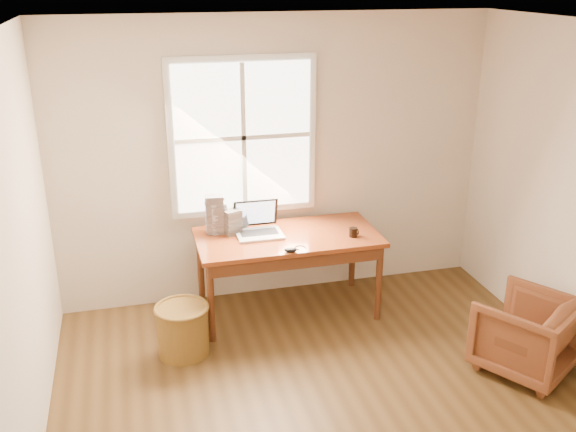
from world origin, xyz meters
The scene contains 11 objects.
room_shell centered at (-0.02, 0.16, 1.32)m, with size 4.04×4.54×2.64m.
desk centered at (0.00, 1.80, 0.73)m, with size 1.60×0.80×0.04m, color brown.
armchair centered at (1.55, 0.46, 0.31)m, with size 0.66×0.67×0.61m, color brown.
wicker_stool centered at (-0.99, 1.34, 0.21)m, with size 0.41×0.41×0.41m, color brown.
laptop centered at (-0.24, 1.84, 0.89)m, with size 0.38×0.40×0.29m, color silver, non-canonical shape.
mouse centered at (-0.07, 1.44, 0.77)m, with size 0.11×0.06×0.04m, color black.
coffee_mug centered at (0.55, 1.63, 0.79)m, with size 0.07×0.07×0.08m, color black.
cd_stack_a centered at (-0.58, 2.02, 0.89)m, with size 0.14×0.12×0.28m, color silver.
cd_stack_b centered at (-0.46, 1.96, 0.86)m, with size 0.14×0.13×0.22m, color #28272D.
cd_stack_c centered at (-0.60, 2.02, 0.93)m, with size 0.16×0.14×0.35m, color #9EA0AB.
cd_stack_d centered at (-0.36, 2.08, 0.83)m, with size 0.13×0.11×0.16m, color silver.
Camera 1 is at (-1.29, -3.23, 2.92)m, focal length 40.00 mm.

